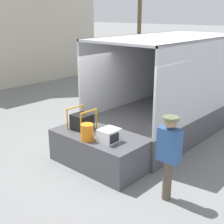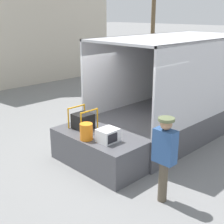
# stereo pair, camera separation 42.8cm
# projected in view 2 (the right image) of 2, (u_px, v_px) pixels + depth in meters

# --- Properties ---
(ground_plane) EXTENTS (160.00, 160.00, 0.00)m
(ground_plane) POSITION_uv_depth(u_px,v_px,m) (114.00, 158.00, 8.04)
(ground_plane) COLOR gray
(box_truck) EXTENTS (7.17, 2.47, 2.93)m
(box_truck) POSITION_uv_depth(u_px,v_px,m) (202.00, 95.00, 10.58)
(box_truck) COLOR white
(box_truck) RESTS_ON ground
(tailgate_deck) EXTENTS (1.11, 2.35, 0.80)m
(tailgate_deck) POSITION_uv_depth(u_px,v_px,m) (97.00, 150.00, 7.55)
(tailgate_deck) COLOR #4C4C51
(tailgate_deck) RESTS_ON ground
(microwave) EXTENTS (0.44, 0.40, 0.30)m
(microwave) POSITION_uv_depth(u_px,v_px,m) (108.00, 135.00, 7.00)
(microwave) COLOR white
(microwave) RESTS_ON tailgate_deck
(portable_generator) EXTENTS (0.56, 0.54, 0.53)m
(portable_generator) POSITION_uv_depth(u_px,v_px,m) (84.00, 121.00, 7.80)
(portable_generator) COLOR black
(portable_generator) RESTS_ON tailgate_deck
(orange_bucket) EXTENTS (0.30, 0.30, 0.39)m
(orange_bucket) POSITION_uv_depth(u_px,v_px,m) (86.00, 132.00, 7.10)
(orange_bucket) COLOR orange
(orange_bucket) RESTS_ON tailgate_deck
(worker_person) EXTENTS (0.31, 0.44, 1.75)m
(worker_person) POSITION_uv_depth(u_px,v_px,m) (165.00, 151.00, 5.91)
(worker_person) COLOR brown
(worker_person) RESTS_ON ground
(house_backdrop) EXTENTS (8.70, 6.55, 8.22)m
(house_backdrop) POSITION_uv_depth(u_px,v_px,m) (16.00, 1.00, 17.66)
(house_backdrop) COLOR beige
(house_backdrop) RESTS_ON ground
(utility_pole) EXTENTS (1.80, 0.28, 8.08)m
(utility_pole) POSITION_uv_depth(u_px,v_px,m) (154.00, 2.00, 20.41)
(utility_pole) COLOR brown
(utility_pole) RESTS_ON ground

